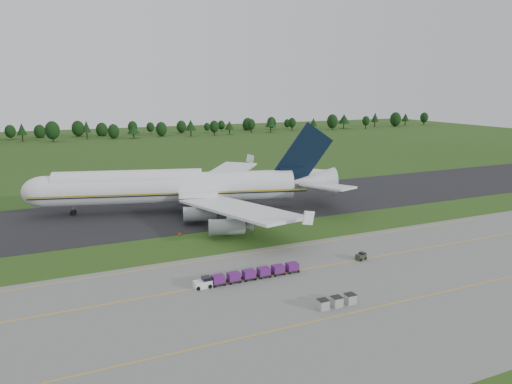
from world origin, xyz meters
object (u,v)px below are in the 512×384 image
utility_cart (361,257)px  edge_markers (225,229)px  aircraft (178,187)px  uld_row (337,302)px  baggage_train (247,275)px

utility_cart → edge_markers: (-15.91, 29.59, -0.31)m
aircraft → edge_markers: bearing=-77.2°
uld_row → edge_markers: bearing=90.4°
aircraft → uld_row: aircraft is taller
baggage_train → uld_row: bearing=-62.1°
edge_markers → aircraft: bearing=102.8°
uld_row → utility_cart: bearing=44.1°
uld_row → edge_markers: 44.74m
baggage_train → uld_row: size_ratio=3.02×
aircraft → baggage_train: (-2.90, -50.74, -5.58)m
edge_markers → utility_cart: bearing=-61.7°
baggage_train → edge_markers: baggage_train is taller
aircraft → uld_row: size_ratio=12.90×
uld_row → edge_markers: (-0.29, 44.74, -0.55)m
baggage_train → utility_cart: (23.60, 0.09, -0.38)m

